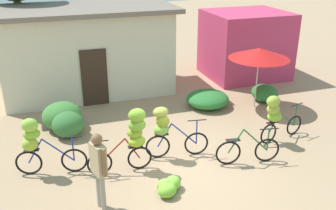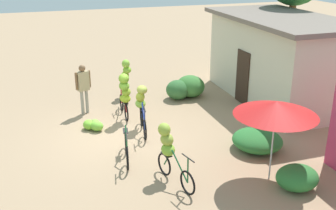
# 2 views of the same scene
# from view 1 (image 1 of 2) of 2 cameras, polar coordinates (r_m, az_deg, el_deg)

# --- Properties ---
(ground_plane) EXTENTS (60.00, 60.00, 0.00)m
(ground_plane) POSITION_cam_1_polar(r_m,az_deg,el_deg) (9.68, 2.91, -9.78)
(ground_plane) COLOR tan
(building_low) EXTENTS (6.49, 3.49, 3.20)m
(building_low) POSITION_cam_1_polar(r_m,az_deg,el_deg) (14.64, -12.04, 8.12)
(building_low) COLOR beige
(building_low) RESTS_ON ground
(shop_pink) EXTENTS (3.20, 2.80, 2.72)m
(shop_pink) POSITION_cam_1_polar(r_m,az_deg,el_deg) (16.55, 11.52, 8.92)
(shop_pink) COLOR #BD365F
(shop_pink) RESTS_ON ground
(hedge_bush_front_left) EXTENTS (1.19, 1.12, 0.85)m
(hedge_bush_front_left) POSITION_cam_1_polar(r_m,az_deg,el_deg) (12.00, -15.62, -1.58)
(hedge_bush_front_left) COLOR #3B7834
(hedge_bush_front_left) RESTS_ON ground
(hedge_bush_front_right) EXTENTS (0.93, 0.91, 0.76)m
(hedge_bush_front_right) POSITION_cam_1_polar(r_m,az_deg,el_deg) (11.49, -14.76, -2.85)
(hedge_bush_front_right) COLOR #346934
(hedge_bush_front_right) RESTS_ON ground
(hedge_bush_mid) EXTENTS (1.49, 1.45, 0.56)m
(hedge_bush_mid) POSITION_cam_1_polar(r_m,az_deg,el_deg) (13.27, 5.97, 0.90)
(hedge_bush_mid) COLOR #2A6F31
(hedge_bush_mid) RESTS_ON ground
(hedge_bush_by_door) EXTENTS (0.91, 1.06, 0.60)m
(hedge_bush_by_door) POSITION_cam_1_polar(r_m,az_deg,el_deg) (14.13, 14.32, 1.76)
(hedge_bush_by_door) COLOR #2D7433
(hedge_bush_by_door) RESTS_ON ground
(market_umbrella) EXTENTS (2.03, 2.03, 2.10)m
(market_umbrella) POSITION_cam_1_polar(r_m,az_deg,el_deg) (13.02, 13.55, 7.56)
(market_umbrella) COLOR beige
(market_umbrella) RESTS_ON ground
(bicycle_leftmost) EXTENTS (1.71, 0.54, 1.50)m
(bicycle_leftmost) POSITION_cam_1_polar(r_m,az_deg,el_deg) (9.62, -19.11, -5.29)
(bicycle_leftmost) COLOR black
(bicycle_leftmost) RESTS_ON ground
(bicycle_near_pile) EXTENTS (1.62, 0.44, 1.67)m
(bicycle_near_pile) POSITION_cam_1_polar(r_m,az_deg,el_deg) (9.24, -5.28, -4.43)
(bicycle_near_pile) COLOR black
(bicycle_near_pile) RESTS_ON ground
(bicycle_center_loaded) EXTENTS (1.68, 0.43, 1.44)m
(bicycle_center_loaded) POSITION_cam_1_polar(r_m,az_deg,el_deg) (9.82, -0.21, -3.55)
(bicycle_center_loaded) COLOR black
(bicycle_center_loaded) RESTS_ON ground
(bicycle_by_shop) EXTENTS (1.68, 0.36, 0.99)m
(bicycle_by_shop) POSITION_cam_1_polar(r_m,az_deg,el_deg) (10.01, 11.91, -6.69)
(bicycle_by_shop) COLOR black
(bicycle_by_shop) RESTS_ON ground
(bicycle_rightmost) EXTENTS (1.63, 0.51, 1.46)m
(bicycle_rightmost) POSITION_cam_1_polar(r_m,az_deg,el_deg) (11.03, 15.90, -1.36)
(bicycle_rightmost) COLOR black
(bicycle_rightmost) RESTS_ON ground
(banana_pile_on_ground) EXTENTS (0.73, 0.73, 0.32)m
(banana_pile_on_ground) POSITION_cam_1_polar(r_m,az_deg,el_deg) (8.82, 0.08, -12.13)
(banana_pile_on_ground) COLOR #77C339
(banana_pile_on_ground) RESTS_ON ground
(person_vendor) EXTENTS (0.32, 0.55, 1.78)m
(person_vendor) POSITION_cam_1_polar(r_m,az_deg,el_deg) (7.97, -10.38, -8.65)
(person_vendor) COLOR gray
(person_vendor) RESTS_ON ground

